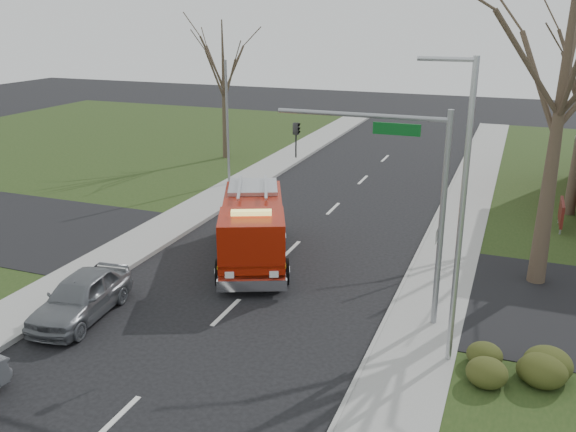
% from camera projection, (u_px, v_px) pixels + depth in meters
% --- Properties ---
extents(ground, '(120.00, 120.00, 0.00)m').
position_uv_depth(ground, '(226.00, 312.00, 20.04)').
color(ground, black).
rests_on(ground, ground).
extents(sidewalk_right, '(2.40, 80.00, 0.15)m').
position_uv_depth(sidewalk_right, '(415.00, 345.00, 17.91)').
color(sidewalk_right, gray).
rests_on(sidewalk_right, ground).
extents(sidewalk_left, '(2.40, 80.00, 0.15)m').
position_uv_depth(sidewalk_left, '(73.00, 282.00, 22.13)').
color(sidewalk_left, gray).
rests_on(sidewalk_left, ground).
extents(health_center_sign, '(0.12, 2.00, 1.40)m').
position_uv_depth(health_center_sign, '(561.00, 213.00, 27.25)').
color(health_center_sign, '#561814').
rests_on(health_center_sign, ground).
extents(hedge_corner, '(2.80, 2.00, 0.90)m').
position_uv_depth(hedge_corner, '(517.00, 367.00, 15.91)').
color(hedge_corner, '#2E3513').
rests_on(hedge_corner, lawn_right).
extents(bare_tree_near, '(6.00, 6.00, 12.00)m').
position_uv_depth(bare_tree_near, '(564.00, 76.00, 19.77)').
color(bare_tree_near, '#3E2E24').
rests_on(bare_tree_near, ground).
extents(bare_tree_left, '(4.50, 4.50, 9.00)m').
position_uv_depth(bare_tree_left, '(223.00, 75.00, 39.40)').
color(bare_tree_left, '#3E2E24').
rests_on(bare_tree_left, ground).
extents(traffic_signal_mast, '(5.29, 0.18, 6.80)m').
position_uv_depth(traffic_signal_mast, '(401.00, 178.00, 18.11)').
color(traffic_signal_mast, gray).
rests_on(traffic_signal_mast, ground).
extents(streetlight_pole, '(1.48, 0.16, 8.40)m').
position_uv_depth(streetlight_pole, '(460.00, 209.00, 15.73)').
color(streetlight_pole, '#B7BABF').
rests_on(streetlight_pole, ground).
extents(utility_pole_far, '(0.14, 0.14, 7.00)m').
position_uv_depth(utility_pole_far, '(227.00, 125.00, 33.65)').
color(utility_pole_far, gray).
rests_on(utility_pole_far, ground).
extents(fire_engine, '(4.93, 7.32, 2.80)m').
position_uv_depth(fire_engine, '(253.00, 230.00, 23.87)').
color(fire_engine, '#931606').
rests_on(fire_engine, ground).
extents(parked_car_maroon, '(2.18, 4.43, 1.45)m').
position_uv_depth(parked_car_maroon, '(81.00, 296.00, 19.54)').
color(parked_car_maroon, slate).
rests_on(parked_car_maroon, ground).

